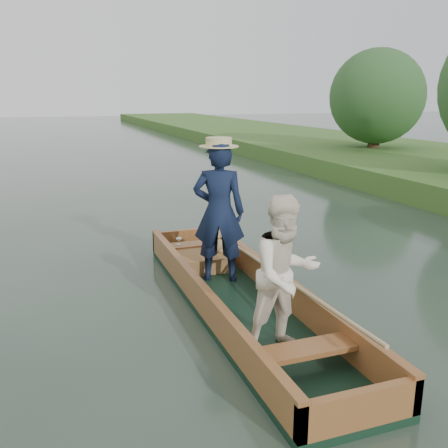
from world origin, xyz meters
name	(u,v)px	position (x,y,z in m)	size (l,w,h in m)	color
ground	(241,311)	(0.00, 0.00, 0.00)	(120.00, 120.00, 0.00)	#283D30
trees_far	(196,99)	(1.81, 7.80, 2.46)	(22.72, 13.59, 4.66)	#47331E
punt	(241,262)	(0.01, 0.02, 0.62)	(1.12, 5.00, 2.01)	black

